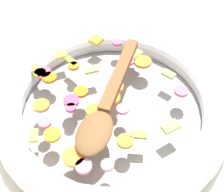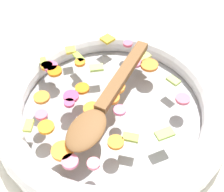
% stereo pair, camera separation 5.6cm
% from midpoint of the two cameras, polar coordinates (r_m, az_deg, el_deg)
% --- Properties ---
extents(ground_plane, '(4.00, 4.00, 0.00)m').
position_cam_midpoint_polar(ground_plane, '(0.60, -2.68, -3.34)').
color(ground_plane, silver).
extents(skillet, '(0.43, 0.43, 0.05)m').
position_cam_midpoint_polar(skillet, '(0.58, -2.76, -1.99)').
color(skillet, gray).
rests_on(skillet, ground_plane).
extents(chopped_vegetables, '(0.33, 0.30, 0.01)m').
position_cam_midpoint_polar(chopped_vegetables, '(0.56, -6.17, 0.16)').
color(chopped_vegetables, orange).
rests_on(chopped_vegetables, skillet).
extents(wooden_spoon, '(0.28, 0.14, 0.01)m').
position_cam_midpoint_polar(wooden_spoon, '(0.53, -3.92, -1.42)').
color(wooden_spoon, brown).
rests_on(wooden_spoon, chopped_vegetables).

